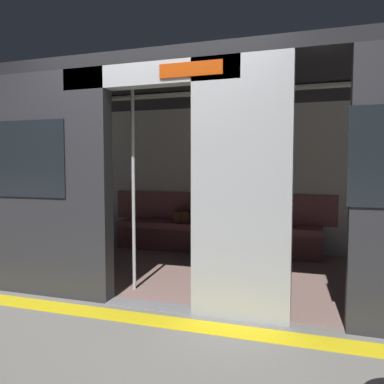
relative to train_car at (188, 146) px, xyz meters
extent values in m
plane|color=gray|center=(-0.05, 1.24, -1.55)|extent=(60.00, 60.00, 0.00)
cube|color=yellow|center=(-0.05, 1.54, -1.54)|extent=(8.00, 0.24, 0.01)
cube|color=#ADAFB5|center=(-0.90, 1.26, -0.44)|extent=(0.85, 0.12, 2.22)
cube|color=black|center=(-0.90, 1.27, -0.17)|extent=(0.47, 0.02, 0.55)
cube|color=black|center=(1.35, 1.32, -0.17)|extent=(1.10, 0.02, 0.76)
cube|color=#ADAFB5|center=(-0.05, 1.24, 0.58)|extent=(1.70, 0.16, 0.20)
cube|color=#BF3F0C|center=(-0.47, 1.33, 0.58)|extent=(0.56, 0.02, 0.12)
cube|color=black|center=(-0.05, -0.10, 0.74)|extent=(6.40, 2.83, 0.12)
cube|color=gray|center=(-0.05, -0.10, -1.54)|extent=(6.08, 2.67, 0.01)
cube|color=silver|center=(-0.05, -1.43, -0.44)|extent=(6.08, 0.10, 2.22)
cube|color=#935156|center=(-0.05, -1.37, -0.89)|extent=(3.52, 0.06, 0.45)
cube|color=white|center=(-0.05, -0.10, 0.65)|extent=(4.48, 0.16, 0.03)
cube|color=gray|center=(-0.05, 1.24, -1.54)|extent=(0.85, 0.19, 0.01)
cube|color=#935156|center=(-0.05, -1.15, -1.16)|extent=(3.11, 0.44, 0.09)
cube|color=brown|center=(-0.05, -0.95, -1.37)|extent=(3.11, 0.04, 0.34)
cube|color=#CC5933|center=(0.00, -1.13, -0.86)|extent=(0.38, 0.23, 0.50)
sphere|color=beige|center=(0.00, -1.13, -0.52)|extent=(0.21, 0.21, 0.21)
sphere|color=brown|center=(0.00, -1.14, -0.48)|extent=(0.19, 0.19, 0.19)
cylinder|color=#CC5933|center=(-0.24, -1.10, -0.83)|extent=(0.08, 0.08, 0.44)
cylinder|color=#CC5933|center=(0.23, -1.11, -0.83)|extent=(0.08, 0.08, 0.44)
cylinder|color=#38334C|center=(-0.09, -0.93, -1.06)|extent=(0.14, 0.40, 0.14)
cylinder|color=#38334C|center=(0.09, -0.93, -1.06)|extent=(0.14, 0.40, 0.14)
cylinder|color=#38334C|center=(-0.09, -0.73, -1.31)|extent=(0.10, 0.10, 0.39)
cylinder|color=#38334C|center=(0.09, -0.73, -1.31)|extent=(0.10, 0.10, 0.39)
cube|color=black|center=(-0.09, -0.68, -1.52)|extent=(0.10, 0.22, 0.06)
cube|color=black|center=(0.09, -0.68, -1.52)|extent=(0.10, 0.22, 0.06)
cube|color=brown|center=(0.46, -1.12, -1.03)|extent=(0.26, 0.14, 0.17)
cube|color=#472718|center=(0.46, -1.05, -1.04)|extent=(0.02, 0.01, 0.14)
cube|color=#B22D2D|center=(-0.45, -1.17, -1.10)|extent=(0.23, 0.26, 0.03)
cylinder|color=silver|center=(0.32, 0.84, -0.45)|extent=(0.04, 0.04, 2.20)
cylinder|color=silver|center=(-0.41, 0.79, -0.45)|extent=(0.04, 0.04, 2.20)
camera|label=1|loc=(-1.50, 4.45, -0.24)|focal=35.89mm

